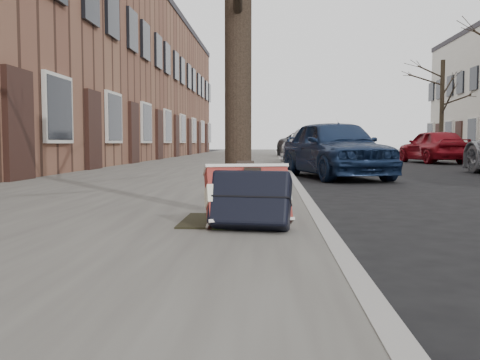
# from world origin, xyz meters

# --- Properties ---
(near_sidewalk) EXTENTS (5.00, 70.00, 0.12)m
(near_sidewalk) POSITION_xyz_m (-3.70, 15.00, 0.06)
(near_sidewalk) COLOR slate
(near_sidewalk) RESTS_ON ground
(house_near) EXTENTS (6.80, 40.00, 7.00)m
(house_near) POSITION_xyz_m (-9.60, 16.00, 3.50)
(house_near) COLOR brown
(house_near) RESTS_ON ground
(dirt_patch) EXTENTS (0.85, 0.85, 0.02)m
(dirt_patch) POSITION_xyz_m (-2.00, 1.20, 0.13)
(dirt_patch) COLOR black
(dirt_patch) RESTS_ON near_sidewalk
(suitcase_red) EXTENTS (0.71, 0.50, 0.50)m
(suitcase_red) POSITION_xyz_m (-1.86, 0.87, 0.37)
(suitcase_red) COLOR maroon
(suitcase_red) RESTS_ON near_sidewalk
(suitcase_navy) EXTENTS (0.66, 0.44, 0.48)m
(suitcase_navy) POSITION_xyz_m (-1.83, 0.75, 0.36)
(suitcase_navy) COLOR black
(suitcase_navy) RESTS_ON near_sidewalk
(car_near_front) EXTENTS (2.51, 4.16, 1.33)m
(car_near_front) POSITION_xyz_m (-0.24, 8.77, 0.66)
(car_near_front) COLOR #132344
(car_near_front) RESTS_ON ground
(car_near_mid) EXTENTS (2.51, 4.07, 1.27)m
(car_near_mid) POSITION_xyz_m (-0.11, 15.49, 0.63)
(car_near_mid) COLOR #989B9F
(car_near_mid) RESTS_ON ground
(car_near_back) EXTENTS (3.01, 5.05, 1.31)m
(car_near_back) POSITION_xyz_m (0.08, 22.73, 0.66)
(car_near_back) COLOR #323237
(car_near_back) RESTS_ON ground
(car_far_back) EXTENTS (2.11, 4.00, 1.30)m
(car_far_back) POSITION_xyz_m (4.62, 17.90, 0.65)
(car_far_back) COLOR maroon
(car_far_back) RESTS_ON ground
(tree_far_c) EXTENTS (0.22, 0.22, 4.93)m
(tree_far_c) POSITION_xyz_m (7.20, 25.19, 2.59)
(tree_far_c) COLOR black
(tree_far_c) RESTS_ON far_sidewalk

